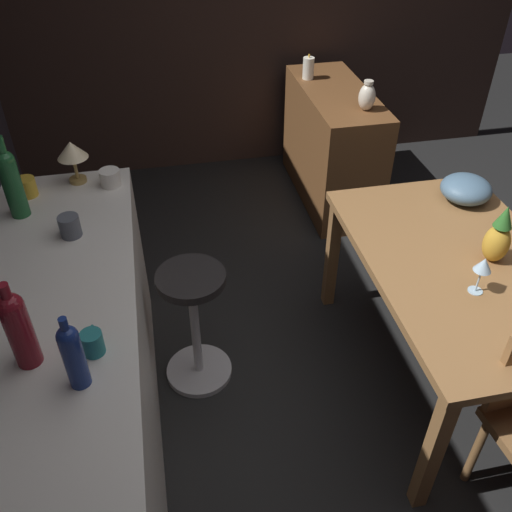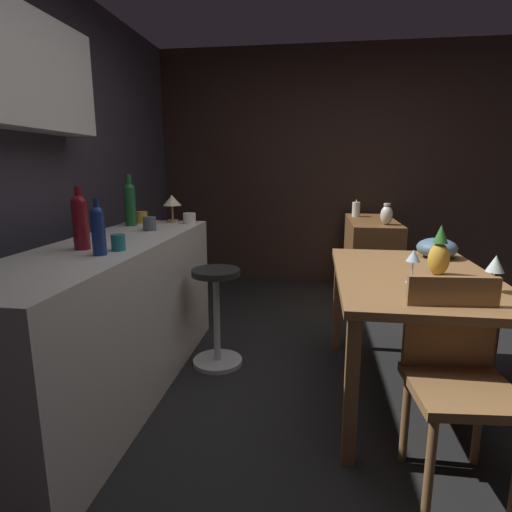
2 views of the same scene
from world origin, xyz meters
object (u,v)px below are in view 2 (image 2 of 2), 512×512
Objects in this scene: fruit_bowl at (437,248)px; cup_teal at (118,242)px; wine_bottle_ruby at (80,220)px; vase_ceramic_ivory at (387,215)px; cup_slate at (150,224)px; chair_near_window at (456,374)px; wine_glass_left at (495,265)px; counter_lamp at (172,202)px; cup_mustard at (142,217)px; cup_white at (190,218)px; dining_table at (413,289)px; pillar_candle_tall at (356,209)px; bar_stool at (217,314)px; wine_bottle_cobalt at (98,229)px; wine_glass_right at (413,257)px; wine_bottle_green at (130,202)px; sideboard_cabinet at (370,261)px; pineapple_centerpiece at (439,254)px.

fruit_bowl is 2.36× the size of cup_teal.
wine_bottle_ruby is 2.56m from vase_ceramic_ivory.
vase_ceramic_ivory reaches higher than cup_slate.
chair_near_window is 4.88× the size of wine_glass_left.
wine_bottle_ruby is 1.55× the size of counter_lamp.
cup_mustard reaches higher than cup_white.
pillar_candle_tall reaches higher than dining_table.
dining_table is at bearing -101.46° from bar_stool.
wine_bottle_cobalt is 1.58× the size of pillar_candle_tall.
wine_bottle_green is (0.70, 1.82, 0.20)m from wine_glass_right.
pillar_candle_tall is at bearing -41.26° from cup_slate.
cup_slate reaches higher than cup_white.
sideboard_cabinet is at bearing -56.02° from wine_bottle_green.
fruit_bowl is (0.22, -1.42, 0.45)m from bar_stool.
wine_bottle_green is 3.04× the size of cup_mustard.
cup_teal is at bearing 149.25° from bar_stool.
wine_bottle_cobalt is at bearing 145.16° from sideboard_cabinet.
wine_glass_right is at bearing -120.62° from counter_lamp.
pillar_candle_tall reaches higher than chair_near_window.
cup_white reaches higher than wine_glass_right.
wine_bottle_ruby is at bearing 53.16° from wine_bottle_cobalt.
cup_white is (0.17, -0.39, -0.13)m from wine_bottle_green.
wine_glass_left is 2.04m from wine_bottle_ruby.
cup_mustard is 1.14× the size of cup_teal.
chair_near_window is 1.31× the size of bar_stool.
dining_table is 2.01m from cup_mustard.
cup_white is (1.35, 1.54, 0.46)m from chair_near_window.
sideboard_cabinet is 2.02m from wine_glass_right.
bar_stool is at bearing 133.86° from vase_ceramic_ivory.
chair_near_window is 1.90m from wine_bottle_ruby.
wine_glass_left is (-0.55, -1.47, 0.52)m from bar_stool.
sideboard_cabinet is at bearing 0.27° from dining_table.
wine_bottle_ruby is at bearing 101.69° from dining_table.
counter_lamp is (-1.02, 1.64, 0.65)m from sideboard_cabinet.
sideboard_cabinet is at bearing 4.07° from pineapple_centerpiece.
wine_bottle_green is 2.84× the size of cup_white.
wine_bottle_cobalt is at bearing 139.45° from vase_ceramic_ivory.
pineapple_centerpiece reaches higher than cup_teal.
pillar_candle_tall is (1.72, -1.51, -0.05)m from cup_slate.
wine_bottle_green is at bearing 115.44° from vase_ceramic_ivory.
cup_teal reaches higher than wine_glass_right.
counter_lamp reaches higher than dining_table.
wine_bottle_ruby is at bearing 140.95° from sideboard_cabinet.
wine_bottle_green reaches higher than pillar_candle_tall.
counter_lamp is 1.11× the size of vase_ceramic_ivory.
fruit_bowl is at bearing -9.72° from chair_near_window.
chair_near_window is 1.68m from cup_teal.
dining_table is at bearing -76.81° from cup_teal.
cup_slate reaches higher than wine_glass_right.
pillar_candle_tall is at bearing -30.13° from bar_stool.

